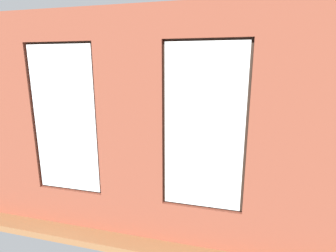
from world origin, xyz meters
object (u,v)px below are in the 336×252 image
object	(u,v)px
potted_plant_mid_room_small	(207,140)
potted_plant_near_tv	(53,141)
tv_flatscreen	(65,126)
potted_plant_between_couches	(187,181)
couch_by_window	(110,186)
potted_plant_foreground_right	(117,113)
potted_plant_by_left_couch	(254,136)
media_console	(67,152)
couch_left	(276,161)
cup_ceramic	(184,152)
coffee_table	(165,156)
potted_plant_corner_near_left	(276,115)
remote_black	(159,152)

from	to	relation	value
potted_plant_mid_room_small	potted_plant_near_tv	distance (m)	3.85
tv_flatscreen	potted_plant_between_couches	xyz separation A→B (m)	(-3.26, 1.44, -0.38)
couch_by_window	potted_plant_foreground_right	xyz separation A→B (m)	(1.61, -3.72, 0.55)
potted_plant_near_tv	potted_plant_by_left_couch	bearing A→B (deg)	-141.83
media_console	potted_plant_mid_room_small	size ratio (longest dim) A/B	2.21
couch_left	potted_plant_by_left_couch	distance (m)	1.52
couch_left	cup_ceramic	distance (m)	2.03
potted_plant_by_left_couch	coffee_table	bearing A→B (deg)	42.68
potted_plant_between_couches	potted_plant_mid_room_small	size ratio (longest dim) A/B	1.81
potted_plant_mid_room_small	potted_plant_corner_near_left	world-z (taller)	potted_plant_corner_near_left
remote_black	potted_plant_near_tv	world-z (taller)	potted_plant_near_tv
potted_plant_by_left_couch	potted_plant_near_tv	bearing A→B (deg)	38.17
couch_left	potted_plant_corner_near_left	bearing A→B (deg)	177.69
cup_ceramic	potted_plant_mid_room_small	distance (m)	1.38
media_console	potted_plant_near_tv	xyz separation A→B (m)	(-0.55, 1.11, 0.64)
tv_flatscreen	potted_plant_foreground_right	bearing A→B (deg)	-97.72
couch_left	potted_plant_corner_near_left	distance (m)	1.91
couch_by_window	media_console	world-z (taller)	couch_by_window
potted_plant_mid_room_small	couch_by_window	bearing A→B (deg)	66.63
cup_ceramic	media_console	world-z (taller)	media_console
potted_plant_near_tv	potted_plant_corner_near_left	distance (m)	5.64
tv_flatscreen	potted_plant_mid_room_small	distance (m)	3.65
couch_left	remote_black	world-z (taller)	couch_left
couch_by_window	cup_ceramic	size ratio (longest dim) A/B	18.95
couch_left	potted_plant_by_left_couch	size ratio (longest dim) A/B	2.91
cup_ceramic	potted_plant_near_tv	size ratio (longest dim) A/B	0.06
potted_plant_between_couches	potted_plant_by_left_couch	bearing A→B (deg)	-109.67
potted_plant_between_couches	potted_plant_corner_near_left	xyz separation A→B (m)	(-1.78, -3.73, 0.47)
potted_plant_foreground_right	potted_plant_by_left_couch	distance (m)	4.20
tv_flatscreen	potted_plant_corner_near_left	size ratio (longest dim) A/B	0.65
couch_by_window	potted_plant_mid_room_small	distance (m)	3.35
potted_plant_by_left_couch	remote_black	bearing A→B (deg)	38.82
remote_black	potted_plant_foreground_right	xyz separation A→B (m)	(1.99, -2.01, 0.46)
potted_plant_foreground_right	potted_plant_by_left_couch	world-z (taller)	potted_plant_foreground_right
remote_black	potted_plant_mid_room_small	xyz separation A→B (m)	(-0.95, -1.36, -0.04)
tv_flatscreen	potted_plant_mid_room_small	bearing A→B (deg)	-153.91
couch_left	potted_plant_by_left_couch	world-z (taller)	couch_left
couch_by_window	remote_black	distance (m)	1.76
couch_by_window	remote_black	xyz separation A→B (m)	(-0.38, -1.71, 0.09)
potted_plant_foreground_right	potted_plant_corner_near_left	distance (m)	4.74
remote_black	potted_plant_foreground_right	bearing A→B (deg)	34.41
couch_by_window	couch_left	bearing A→B (deg)	-145.88
cup_ceramic	media_console	xyz separation A→B (m)	(2.87, 0.26, -0.16)
potted_plant_by_left_couch	tv_flatscreen	bearing A→B (deg)	23.89
couch_by_window	potted_plant_by_left_couch	distance (m)	4.33
media_console	potted_plant_by_left_couch	size ratio (longest dim) A/B	1.82
potted_plant_between_couches	potted_plant_by_left_couch	distance (m)	3.64
potted_plant_by_left_couch	potted_plant_corner_near_left	distance (m)	0.85
remote_black	tv_flatscreen	world-z (taller)	tv_flatscreen
couch_by_window	potted_plant_foreground_right	distance (m)	4.09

